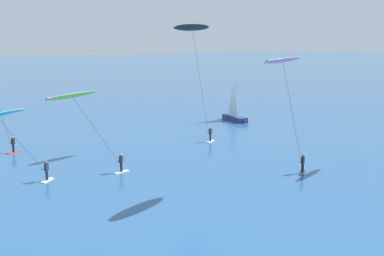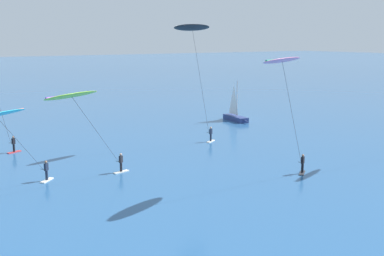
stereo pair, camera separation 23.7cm
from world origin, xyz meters
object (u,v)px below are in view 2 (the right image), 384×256
at_px(kitesurfer_black, 194,37).
at_px(kitesurfer_pink, 284,68).
at_px(sailboat_near, 237,117).
at_px(kitesurfer_cyan, 0,120).
at_px(kitesurfer_lime, 76,101).

xyz_separation_m(kitesurfer_black, kitesurfer_pink, (-2.36, -15.92, -2.37)).
height_order(sailboat_near, kitesurfer_cyan, kitesurfer_cyan).
relative_size(kitesurfer_cyan, kitesurfer_lime, 0.88).
height_order(kitesurfer_cyan, kitesurfer_pink, kitesurfer_pink).
distance_m(sailboat_near, kitesurfer_lime, 35.07).
bearing_deg(kitesurfer_black, kitesurfer_cyan, -162.58).
xyz_separation_m(kitesurfer_cyan, kitesurfer_black, (21.16, 6.64, 5.88)).
relative_size(sailboat_near, kitesurfer_cyan, 0.79).
height_order(kitesurfer_cyan, kitesurfer_lime, kitesurfer_lime).
height_order(sailboat_near, kitesurfer_black, kitesurfer_black).
relative_size(kitesurfer_black, kitesurfer_pink, 1.27).
xyz_separation_m(kitesurfer_cyan, kitesurfer_pink, (18.81, -9.28, 3.51)).
bearing_deg(kitesurfer_black, kitesurfer_pink, -98.43).
bearing_deg(kitesurfer_cyan, sailboat_near, 25.24).
height_order(kitesurfer_black, kitesurfer_pink, kitesurfer_black).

